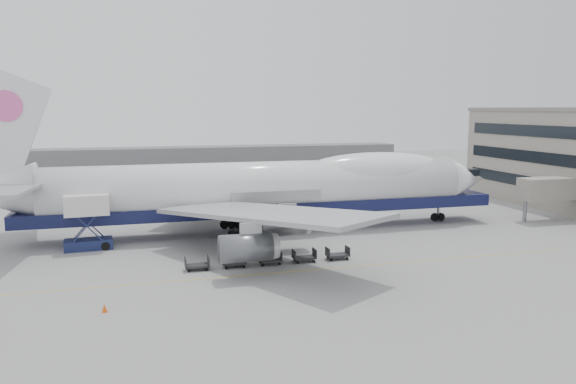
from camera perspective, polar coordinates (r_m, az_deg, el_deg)
name	(u,v)px	position (r m, az deg, el deg)	size (l,w,h in m)	color
ground	(288,255)	(60.01, 0.00, -6.42)	(260.00, 260.00, 0.00)	gray
apron_line	(305,271)	(54.47, 1.73, -7.98)	(60.00, 0.15, 0.01)	gold
hangar	(157,163)	(126.49, -13.13, 2.85)	(110.00, 8.00, 7.00)	slate
airliner	(267,187)	(70.45, -2.16, 0.47)	(67.00, 55.30, 19.98)	white
catering_truck	(87,219)	(65.59, -19.72, -2.56)	(5.25, 3.80, 6.12)	#19214C
traffic_cone	(104,308)	(46.03, -18.15, -11.16)	(0.43, 0.43, 0.64)	#E5530C
dolly_0	(197,265)	(55.17, -9.23, -7.31)	(2.30, 1.35, 1.30)	#2D2D30
dolly_1	(234,262)	(55.67, -5.51, -7.09)	(2.30, 1.35, 1.30)	#2D2D30
dolly_2	(270,259)	(56.39, -1.87, -6.85)	(2.30, 1.35, 1.30)	#2D2D30
dolly_3	(304,257)	(57.34, 1.66, -6.59)	(2.30, 1.35, 1.30)	#2D2D30
dolly_4	(337,254)	(58.49, 5.05, -6.32)	(2.30, 1.35, 1.30)	#2D2D30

